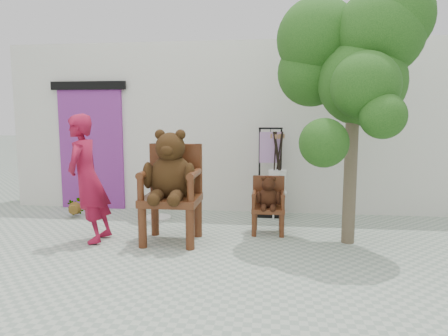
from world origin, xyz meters
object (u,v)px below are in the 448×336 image
(chair_big, at_px, (171,178))
(chair_small, at_px, (268,199))
(cafe_table, at_px, (157,192))
(person, at_px, (88,179))
(display_stand, at_px, (270,182))
(stool_bucket, at_px, (278,180))
(tree, at_px, (354,58))

(chair_big, distance_m, chair_small, 1.46)
(chair_big, height_order, cafe_table, chair_big)
(person, relative_size, display_stand, 1.14)
(person, distance_m, stool_bucket, 3.02)
(chair_small, bearing_deg, tree, -13.19)
(chair_small, relative_size, cafe_table, 1.20)
(display_stand, bearing_deg, chair_small, -89.64)
(chair_small, distance_m, stool_bucket, 0.92)
(person, distance_m, tree, 3.87)
(chair_big, distance_m, person, 1.13)
(chair_small, height_order, stool_bucket, stool_bucket)
(person, xyz_separation_m, stool_bucket, (2.56, 1.58, -0.22))
(tree, bearing_deg, chair_small, 166.81)
(chair_big, relative_size, display_stand, 1.01)
(person, bearing_deg, display_stand, 124.47)
(chair_big, relative_size, tree, 0.44)
(cafe_table, distance_m, stool_bucket, 2.02)
(chair_big, bearing_deg, chair_small, 23.07)
(tree, bearing_deg, display_stand, 129.77)
(tree, bearing_deg, person, -173.09)
(chair_small, distance_m, person, 2.54)
(person, bearing_deg, chair_big, 95.83)
(display_stand, xyz_separation_m, stool_bucket, (0.13, -0.13, 0.06))
(chair_big, distance_m, cafe_table, 1.38)
(chair_small, bearing_deg, chair_big, -156.93)
(cafe_table, distance_m, tree, 3.66)
(chair_small, xyz_separation_m, tree, (1.08, -0.25, 1.95))
(chair_small, height_order, tree, tree)
(stool_bucket, bearing_deg, display_stand, 133.78)
(person, height_order, stool_bucket, person)
(chair_big, height_order, chair_small, chair_big)
(chair_big, xyz_separation_m, person, (-1.12, -0.13, -0.02))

